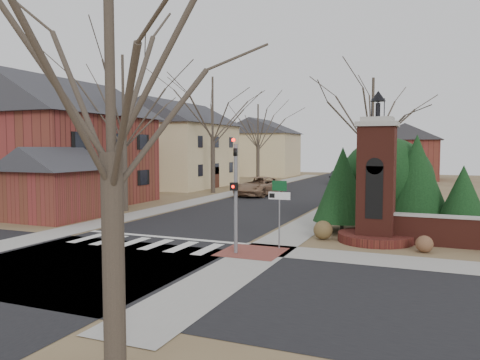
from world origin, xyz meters
The scene contains 29 objects.
ground centered at (0.00, 0.00, 0.00)m, with size 120.00×120.00×0.00m, color brown.
main_street centered at (0.00, 22.00, 0.01)m, with size 8.00×70.00×0.01m, color black.
cross_street centered at (0.00, -3.00, 0.01)m, with size 120.00×8.00×0.01m, color black.
crosswalk_zone centered at (0.00, 0.80, 0.01)m, with size 8.00×2.20×0.02m, color silver.
stop_bar centered at (0.00, 2.30, 0.01)m, with size 8.00×0.35×0.02m, color silver.
sidewalk_right_main centered at (5.20, 22.00, 0.01)m, with size 2.00×60.00×0.02m, color gray.
sidewalk_left centered at (-5.20, 22.00, 0.01)m, with size 2.00×60.00×0.02m, color gray.
curb_apron centered at (4.80, 1.00, 0.01)m, with size 2.40×2.40×0.02m, color brown.
traffic_signal_pole centered at (4.30, 0.57, 2.59)m, with size 0.28×0.41×4.50m.
sign_post centered at (5.59, 1.99, 1.95)m, with size 0.90×0.07×2.75m.
brick_gate_monument centered at (9.00, 4.99, 2.17)m, with size 3.20×3.20×6.47m.
house_brick_left centered at (-13.01, 9.99, 4.66)m, with size 9.80×11.80×9.42m.
house_stucco_left centered at (-13.50, 27.00, 4.59)m, with size 9.80×12.80×9.28m.
garage_left centered at (-8.52, 4.49, 2.24)m, with size 4.80×4.80×4.29m.
house_distant_left centered at (-12.01, 48.00, 4.25)m, with size 10.80×8.80×8.53m.
house_distant_right centered at (7.99, 47.99, 3.65)m, with size 8.80×8.80×7.30m.
evergreen_near centered at (7.20, 7.00, 2.30)m, with size 2.80×2.80×4.10m.
evergreen_mid centered at (10.50, 8.20, 2.60)m, with size 3.40×3.40×4.70m.
evergreen_far centered at (12.50, 7.20, 1.90)m, with size 2.40×2.40×3.30m.
evergreen_mass centered at (9.00, 9.50, 2.40)m, with size 4.80×4.80×4.80m, color black.
bare_tree_0 centered at (-7.00, 9.00, 7.70)m, with size 8.05×8.05×11.15m.
bare_tree_1 centered at (-7.00, 22.00, 8.03)m, with size 8.40×8.40×11.64m.
bare_tree_2 centered at (-7.50, 35.00, 7.03)m, with size 7.35×7.35×10.19m.
bare_tree_3 centered at (7.50, 16.00, 6.69)m, with size 7.00×7.00×9.70m.
bare_tree_4 centered at (6.00, -9.00, 6.35)m, with size 6.65×6.65×9.21m.
pickup_truck centered at (-2.39, 21.28, 0.79)m, with size 2.63×5.70×1.59m, color #8F6B4E.
distant_car centered at (1.60, 37.00, 0.73)m, with size 1.54×4.41×1.45m, color #2F3136.
dry_shrub_left centered at (6.80, 4.60, 0.42)m, with size 0.84×0.84×0.84m, color brown.
dry_shrub_right centered at (11.00, 3.55, 0.33)m, with size 0.67×0.67×0.67m, color brown.
Camera 1 is at (11.22, -15.72, 4.07)m, focal length 35.00 mm.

